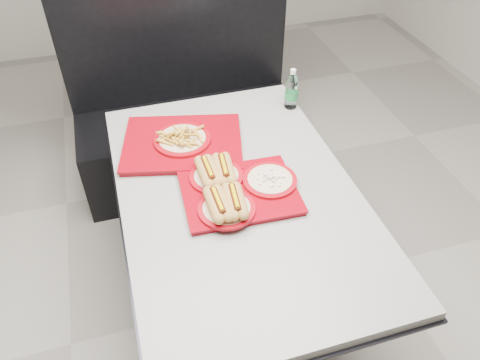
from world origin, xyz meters
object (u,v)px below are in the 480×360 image
object	(u,v)px
tray_far	(182,141)
water_bottle	(292,91)
booth_bench	(187,114)
diner_table	(238,220)
tray_near	(235,189)

from	to	relation	value
tray_far	water_bottle	size ratio (longest dim) A/B	2.93
booth_bench	water_bottle	bearing A→B (deg)	-55.58
diner_table	tray_far	bearing A→B (deg)	113.83
diner_table	water_bottle	size ratio (longest dim) A/B	7.18
diner_table	booth_bench	size ratio (longest dim) A/B	1.05
diner_table	tray_far	world-z (taller)	tray_far
tray_near	tray_far	distance (m)	0.38
tray_far	diner_table	bearing A→B (deg)	-66.17
tray_near	tray_far	size ratio (longest dim) A/B	0.79
booth_bench	tray_far	world-z (taller)	booth_bench
tray_near	water_bottle	world-z (taller)	water_bottle
booth_bench	tray_near	distance (m)	1.18
booth_bench	tray_near	world-z (taller)	booth_bench
diner_table	tray_near	size ratio (longest dim) A/B	3.10
booth_bench	water_bottle	distance (m)	0.85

